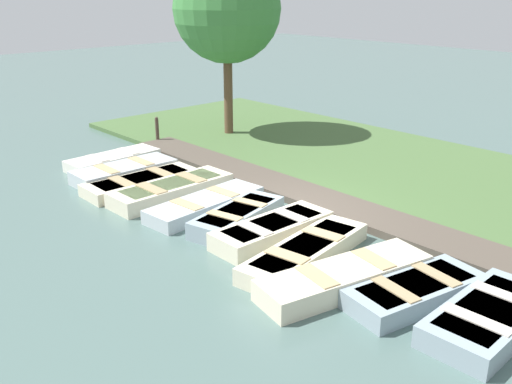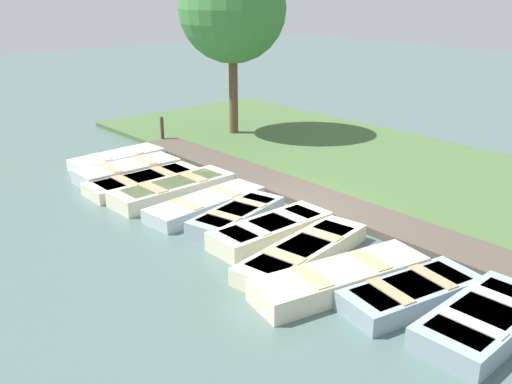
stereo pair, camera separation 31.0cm
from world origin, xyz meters
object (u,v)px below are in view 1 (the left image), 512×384
rowboat_6 (273,230)px  rowboat_10 (490,317)px  rowboat_4 (206,204)px  park_tree_far_left (227,9)px  rowboat_5 (237,217)px  rowboat_8 (345,277)px  rowboat_3 (172,190)px  rowboat_7 (305,252)px  mooring_post_near (157,131)px  rowboat_9 (415,291)px  rowboat_2 (142,182)px  rowboat_1 (125,171)px  rowboat_0 (113,160)px

rowboat_6 → rowboat_10: (-0.18, 4.96, -0.01)m
rowboat_4 → park_tree_far_left: (-5.24, -5.33, 4.39)m
rowboat_5 → rowboat_8: 3.62m
rowboat_3 → rowboat_6: size_ratio=1.17×
park_tree_far_left → rowboat_7: bearing=58.7°
mooring_post_near → park_tree_far_left: park_tree_far_left is taller
rowboat_4 → rowboat_9: size_ratio=1.16×
rowboat_6 → rowboat_7: bearing=79.1°
rowboat_6 → rowboat_8: rowboat_8 is taller
rowboat_10 → park_tree_far_left: 14.27m
rowboat_2 → rowboat_7: size_ratio=0.91×
rowboat_5 → rowboat_6: size_ratio=0.96×
rowboat_3 → rowboat_4: (-0.06, 1.39, -0.03)m
rowboat_1 → rowboat_8: (0.29, 8.50, 0.01)m
park_tree_far_left → rowboat_6: bearing=56.1°
rowboat_4 → rowboat_8: 4.85m
rowboat_5 → rowboat_3: bearing=-102.4°
rowboat_0 → rowboat_2: rowboat_0 is taller
rowboat_9 → rowboat_10: bearing=106.8°
rowboat_0 → park_tree_far_left: size_ratio=0.46×
rowboat_6 → rowboat_8: (0.51, 2.48, 0.00)m
rowboat_3 → rowboat_5: (-0.05, 2.62, 0.00)m
rowboat_1 → rowboat_10: 10.98m
rowboat_4 → rowboat_8: rowboat_8 is taller
rowboat_3 → rowboat_7: bearing=87.4°
rowboat_4 → rowboat_5: rowboat_5 is taller
rowboat_6 → rowboat_0: bearing=-90.9°
rowboat_8 → mooring_post_near: size_ratio=3.66×
rowboat_0 → park_tree_far_left: 6.66m
rowboat_7 → rowboat_9: size_ratio=1.26×
rowboat_6 → rowboat_2: bearing=-85.9°
rowboat_0 → mooring_post_near: 2.73m
mooring_post_near → rowboat_3: bearing=60.5°
rowboat_2 → rowboat_5: 3.82m
rowboat_8 → park_tree_far_left: 12.43m
rowboat_0 → rowboat_6: size_ratio=1.01×
rowboat_10 → rowboat_6: bearing=-89.5°
rowboat_0 → rowboat_8: size_ratio=0.81×
rowboat_3 → rowboat_8: (0.38, 6.21, 0.00)m
rowboat_10 → rowboat_8: bearing=-75.9°
rowboat_0 → rowboat_1: bearing=71.2°
rowboat_1 → rowboat_10: size_ratio=1.07×
rowboat_5 → rowboat_7: rowboat_5 is taller
rowboat_4 → rowboat_9: (-0.11, 5.98, 0.01)m
rowboat_5 → rowboat_8: rowboat_8 is taller
rowboat_0 → rowboat_3: (0.30, 3.64, 0.03)m
rowboat_3 → mooring_post_near: mooring_post_near is taller
rowboat_1 → rowboat_2: 1.09m
rowboat_5 → mooring_post_near: mooring_post_near is taller
rowboat_4 → mooring_post_near: bearing=-118.2°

